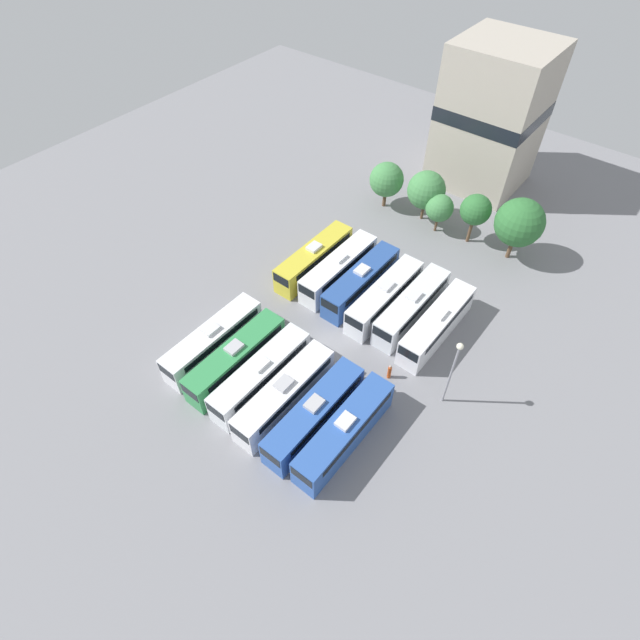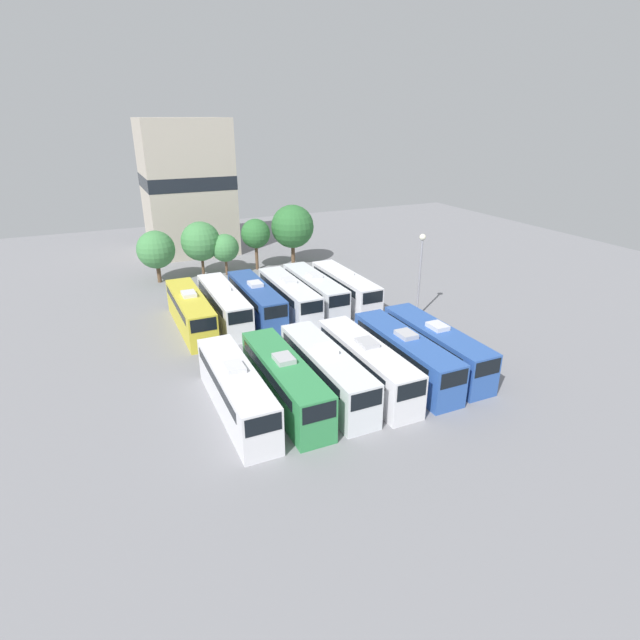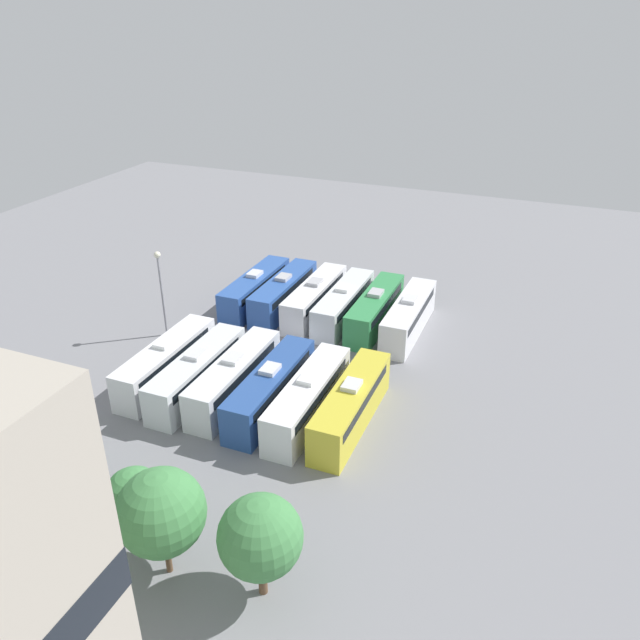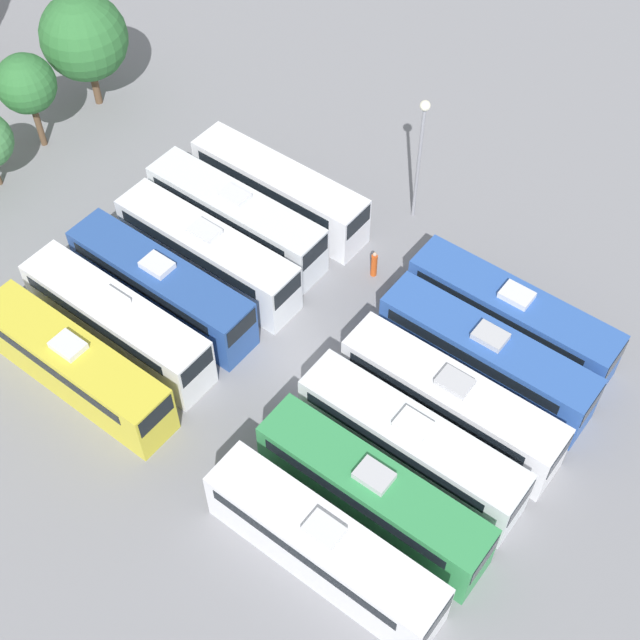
{
  "view_description": "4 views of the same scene",
  "coord_description": "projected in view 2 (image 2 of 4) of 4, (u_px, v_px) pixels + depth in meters",
  "views": [
    {
      "loc": [
        19.51,
        -25.68,
        39.79
      ],
      "look_at": [
        -0.69,
        -0.3,
        3.37
      ],
      "focal_mm": 28.0,
      "sensor_mm": 36.0,
      "label": 1
    },
    {
      "loc": [
        -15.16,
        -36.18,
        18.56
      ],
      "look_at": [
        1.94,
        0.88,
        1.73
      ],
      "focal_mm": 28.0,
      "sensor_mm": 36.0,
      "label": 2
    },
    {
      "loc": [
        -20.16,
        43.65,
        27.98
      ],
      "look_at": [
        -1.79,
        -1.44,
        3.06
      ],
      "focal_mm": 35.0,
      "sensor_mm": 36.0,
      "label": 3
    },
    {
      "loc": [
        -21.22,
        -17.58,
        37.79
      ],
      "look_at": [
        1.32,
        -0.34,
        2.32
      ],
      "focal_mm": 50.0,
      "sensor_mm": 36.0,
      "label": 4
    }
  ],
  "objects": [
    {
      "name": "ground_plane",
      "position": [
        304.0,
        345.0,
        43.31
      ],
      "size": [
        115.07,
        115.07,
        0.0
      ],
      "primitive_type": "plane",
      "color": "gray"
    },
    {
      "name": "bus_0",
      "position": [
        236.0,
        389.0,
        32.94
      ],
      "size": [
        2.51,
        11.44,
        3.59
      ],
      "color": "silver",
      "rests_on": "ground_plane"
    },
    {
      "name": "bus_1",
      "position": [
        284.0,
        380.0,
        34.08
      ],
      "size": [
        2.51,
        11.44,
        3.59
      ],
      "color": "#338C4C",
      "rests_on": "ground_plane"
    },
    {
      "name": "bus_2",
      "position": [
        326.0,
        370.0,
        35.38
      ],
      "size": [
        2.51,
        11.44,
        3.59
      ],
      "color": "silver",
      "rests_on": "ground_plane"
    },
    {
      "name": "bus_3",
      "position": [
        366.0,
        363.0,
        36.39
      ],
      "size": [
        2.51,
        11.44,
        3.59
      ],
      "color": "silver",
      "rests_on": "ground_plane"
    },
    {
      "name": "bus_4",
      "position": [
        405.0,
        354.0,
        37.76
      ],
      "size": [
        2.51,
        11.44,
        3.59
      ],
      "color": "#2D56A8",
      "rests_on": "ground_plane"
    },
    {
      "name": "bus_5",
      "position": [
        435.0,
        345.0,
        39.19
      ],
      "size": [
        2.51,
        11.44,
        3.59
      ],
      "color": "#2D56A8",
      "rests_on": "ground_plane"
    },
    {
      "name": "bus_6",
      "position": [
        190.0,
        310.0,
        46.14
      ],
      "size": [
        2.51,
        11.44,
        3.59
      ],
      "color": "gold",
      "rests_on": "ground_plane"
    },
    {
      "name": "bus_7",
      "position": [
        224.0,
        304.0,
        47.72
      ],
      "size": [
        2.51,
        11.44,
        3.59
      ],
      "color": "white",
      "rests_on": "ground_plane"
    },
    {
      "name": "bus_8",
      "position": [
        256.0,
        300.0,
        48.84
      ],
      "size": [
        2.51,
        11.44,
        3.59
      ],
      "color": "#284C93",
      "rests_on": "ground_plane"
    },
    {
      "name": "bus_9",
      "position": [
        289.0,
        296.0,
        49.86
      ],
      "size": [
        2.51,
        11.44,
        3.59
      ],
      "color": "silver",
      "rests_on": "ground_plane"
    },
    {
      "name": "bus_10",
      "position": [
        314.0,
        290.0,
        51.48
      ],
      "size": [
        2.51,
        11.44,
        3.59
      ],
      "color": "silver",
      "rests_on": "ground_plane"
    },
    {
      "name": "bus_11",
      "position": [
        345.0,
        287.0,
        52.32
      ],
      "size": [
        2.51,
        11.44,
        3.59
      ],
      "color": "white",
      "rests_on": "ground_plane"
    },
    {
      "name": "worker_person",
      "position": [
        374.0,
        322.0,
        46.14
      ],
      "size": [
        0.36,
        0.36,
        1.79
      ],
      "color": "#CC4C19",
      "rests_on": "ground_plane"
    },
    {
      "name": "light_pole",
      "position": [
        421.0,
        263.0,
        47.17
      ],
      "size": [
        0.6,
        0.6,
        8.34
      ],
      "color": "gray",
      "rests_on": "ground_plane"
    },
    {
      "name": "tree_0",
      "position": [
        156.0,
        250.0,
        58.2
      ],
      "size": [
        4.41,
        4.41,
        6.18
      ],
      "color": "brown",
      "rests_on": "ground_plane"
    },
    {
      "name": "tree_1",
      "position": [
        201.0,
        241.0,
        60.76
      ],
      "size": [
        4.76,
        4.76,
        6.66
      ],
      "color": "brown",
      "rests_on": "ground_plane"
    },
    {
      "name": "tree_2",
      "position": [
        225.0,
        248.0,
        61.18
      ],
      "size": [
        3.41,
        3.41,
        5.14
      ],
      "color": "brown",
      "rests_on": "ground_plane"
    },
    {
      "name": "tree_3",
      "position": [
        256.0,
        234.0,
        62.9
      ],
      "size": [
        3.68,
        3.68,
        6.52
      ],
      "color": "brown",
      "rests_on": "ground_plane"
    },
    {
      "name": "tree_4",
      "position": [
        293.0,
        227.0,
        65.03
      ],
      "size": [
        5.57,
        5.57,
        7.85
      ],
      "color": "brown",
      "rests_on": "ground_plane"
    },
    {
      "name": "depot_building",
      "position": [
        187.0,
        187.0,
        70.14
      ],
      "size": [
        11.64,
        10.99,
        18.24
      ],
      "color": "#B2A899",
      "rests_on": "ground_plane"
    }
  ]
}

